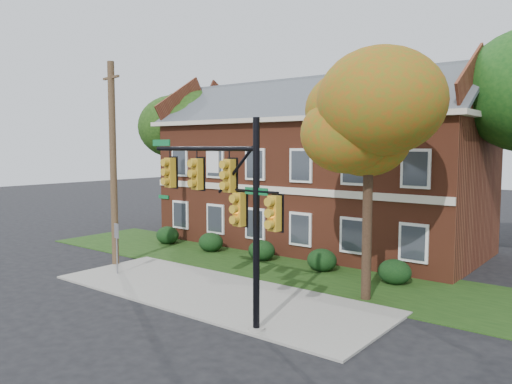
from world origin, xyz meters
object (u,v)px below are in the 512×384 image
Objects in this scene: hedge_right at (322,260)px; apartment_building at (317,160)px; hedge_far_left at (168,235)px; tree_far_rear at (395,101)px; sign_post at (117,240)px; tree_left_rear at (185,133)px; hedge_center at (262,250)px; traffic_signal at (228,198)px; hedge_left at (211,242)px; hedge_far_right at (395,272)px; utility_pole at (113,164)px; tree_near_right at (373,120)px.

apartment_building is at bearing 123.67° from hedge_right.
apartment_building reaches higher than hedge_far_left.
tree_far_rear is 4.93× the size of sign_post.
hedge_center is at bearing -23.04° from tree_left_rear.
traffic_signal is 2.83× the size of sign_post.
tree_far_rear reaches higher than sign_post.
tree_left_rear is (-9.73, -1.12, 1.69)m from apartment_building.
hedge_far_right is (10.50, 0.00, 0.00)m from hedge_left.
hedge_far_left is 7.05m from utility_pole.
utility_pole reaches higher than tree_left_rear.
tree_left_rear is (-9.73, 4.14, 6.16)m from hedge_center.
traffic_signal is at bearing -81.88° from hedge_right.
hedge_left is at bearing 100.13° from sign_post.
hedge_far_right is 8.87m from traffic_signal.
tree_left_rear is at bearing 146.41° from hedge_left.
tree_left_rear is at bearing 143.33° from traffic_signal.
hedge_right is 10.86m from utility_pole.
hedge_right is at bearing -17.37° from tree_left_rear.
apartment_building is 9.82m from hedge_far_right.
apartment_building is 7.73m from hedge_left.
hedge_far_right is at bearing 75.89° from traffic_signal.
tree_left_rear reaches higher than tree_near_right.
hedge_far_left is 17.61m from tree_far_rear.
tree_near_right reaches higher than sign_post.
tree_far_rear is at bearing 84.15° from hedge_center.
hedge_far_right is 6.77m from tree_near_right.
hedge_right is at bearing 180.00° from hedge_far_right.
hedge_far_left is 1.00× the size of hedge_right.
hedge_left is at bearing -123.67° from apartment_building.
hedge_left is (3.50, 0.00, 0.00)m from hedge_far_left.
tree_far_rear is at bearing 80.85° from utility_pole.
tree_left_rear reaches higher than hedge_right.
hedge_far_left and hedge_right have the same top height.
hedge_far_left is at bearing 128.99° from sign_post.
tree_left_rear is 0.77× the size of tree_far_rear.
utility_pole is (-12.22, -2.29, -1.74)m from tree_near_right.
hedge_center is 0.12× the size of tree_far_rear.
hedge_right is at bearing 0.00° from hedge_center.
hedge_left is at bearing 165.19° from tree_near_right.
traffic_signal is at bearing -33.77° from hedge_far_left.
tree_far_rear reaches higher than utility_pole.
sign_post is (0.17, -6.25, 1.06)m from hedge_left.
tree_near_right is at bearing -69.73° from tree_far_rear.
traffic_signal is (-2.62, -4.93, -2.57)m from tree_near_right.
apartment_building is 7.73m from hedge_right.
hedge_left and hedge_far_right have the same top height.
hedge_left is at bearing -110.29° from tree_far_rear.
hedge_far_left is 1.00× the size of hedge_far_right.
tree_left_rear is at bearing 157.64° from tree_near_right.
tree_near_right is 0.74× the size of tree_far_rear.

